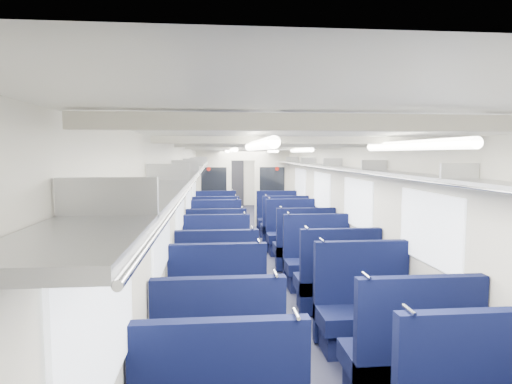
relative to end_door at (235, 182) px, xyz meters
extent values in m
cube|color=black|center=(0.00, -8.94, -1.00)|extent=(2.80, 18.00, 0.01)
cube|color=silver|center=(0.00, -8.94, 1.35)|extent=(2.80, 18.00, 0.01)
cube|color=beige|center=(-1.40, -8.94, 0.18)|extent=(0.02, 18.00, 2.35)
cube|color=black|center=(-1.39, -8.94, -0.65)|extent=(0.03, 17.90, 0.70)
cube|color=beige|center=(1.40, -8.94, 0.18)|extent=(0.02, 18.00, 2.35)
cube|color=black|center=(1.39, -8.94, -0.65)|extent=(0.03, 17.90, 0.70)
cube|color=beige|center=(0.00, 0.06, 0.18)|extent=(2.80, 0.02, 2.35)
cube|color=#B2B5BA|center=(-1.22, -8.94, 0.97)|extent=(0.34, 17.40, 0.04)
cylinder|color=silver|center=(-1.04, -8.94, 0.95)|extent=(0.02, 17.40, 0.02)
cube|color=#B2B5BA|center=(-1.22, -16.94, 1.05)|extent=(0.34, 0.03, 0.14)
cube|color=#B2B5BA|center=(-1.22, -14.94, 1.05)|extent=(0.34, 0.03, 0.14)
cube|color=#B2B5BA|center=(-1.22, -12.94, 1.05)|extent=(0.34, 0.03, 0.14)
cube|color=#B2B5BA|center=(-1.22, -10.94, 1.05)|extent=(0.34, 0.03, 0.14)
cube|color=#B2B5BA|center=(-1.22, -8.94, 1.05)|extent=(0.34, 0.03, 0.14)
cube|color=#B2B5BA|center=(-1.22, -6.94, 1.05)|extent=(0.34, 0.03, 0.14)
cube|color=#B2B5BA|center=(-1.22, -4.94, 1.05)|extent=(0.34, 0.03, 0.14)
cube|color=#B2B5BA|center=(-1.22, -2.94, 1.05)|extent=(0.34, 0.03, 0.14)
cube|color=#B2B5BA|center=(-1.22, -0.94, 1.05)|extent=(0.34, 0.03, 0.14)
cube|color=#B2B5BA|center=(1.22, -8.94, 0.97)|extent=(0.34, 17.40, 0.04)
cylinder|color=silver|center=(1.04, -8.94, 0.95)|extent=(0.02, 17.40, 0.02)
cube|color=#B2B5BA|center=(1.22, -14.94, 1.05)|extent=(0.34, 0.03, 0.14)
cube|color=#B2B5BA|center=(1.22, -12.94, 1.05)|extent=(0.34, 0.03, 0.14)
cube|color=#B2B5BA|center=(1.22, -10.94, 1.05)|extent=(0.34, 0.03, 0.14)
cube|color=#B2B5BA|center=(1.22, -8.94, 1.05)|extent=(0.34, 0.03, 0.14)
cube|color=#B2B5BA|center=(1.22, -6.94, 1.05)|extent=(0.34, 0.03, 0.14)
cube|color=#B2B5BA|center=(1.22, -4.94, 1.05)|extent=(0.34, 0.03, 0.14)
cube|color=#B2B5BA|center=(1.22, -2.94, 1.05)|extent=(0.34, 0.03, 0.14)
cube|color=#B2B5BA|center=(1.22, -0.94, 1.05)|extent=(0.34, 0.03, 0.14)
cube|color=white|center=(-1.38, -16.44, 0.42)|extent=(0.02, 1.30, 0.75)
cube|color=white|center=(-1.38, -14.14, 0.42)|extent=(0.02, 1.30, 0.75)
cube|color=white|center=(-1.38, -11.84, 0.42)|extent=(0.02, 1.30, 0.75)
cube|color=white|center=(-1.38, -9.54, 0.42)|extent=(0.02, 1.30, 0.75)
cube|color=white|center=(-1.38, -7.24, 0.42)|extent=(0.02, 1.30, 0.75)
cube|color=white|center=(-1.38, -4.44, 0.42)|extent=(0.02, 1.30, 0.75)
cube|color=white|center=(-1.38, -2.14, 0.42)|extent=(0.02, 1.30, 0.75)
cube|color=white|center=(1.38, -14.14, 0.42)|extent=(0.02, 1.30, 0.75)
cube|color=white|center=(1.38, -11.84, 0.42)|extent=(0.02, 1.30, 0.75)
cube|color=white|center=(1.38, -9.54, 0.42)|extent=(0.02, 1.30, 0.75)
cube|color=white|center=(1.38, -7.24, 0.42)|extent=(0.02, 1.30, 0.75)
cube|color=white|center=(1.38, -4.44, 0.42)|extent=(0.02, 1.30, 0.75)
cube|color=white|center=(1.38, -2.14, 0.42)|extent=(0.02, 1.30, 0.75)
cube|color=beige|center=(0.00, -16.94, 1.31)|extent=(2.70, 0.06, 0.06)
cube|color=beige|center=(0.00, -14.94, 1.31)|extent=(2.70, 0.06, 0.06)
cube|color=beige|center=(0.00, -12.94, 1.31)|extent=(2.70, 0.06, 0.06)
cube|color=beige|center=(0.00, -10.94, 1.31)|extent=(2.70, 0.06, 0.06)
cube|color=beige|center=(0.00, -8.94, 1.31)|extent=(2.70, 0.06, 0.06)
cube|color=beige|center=(0.00, -6.94, 1.31)|extent=(2.70, 0.06, 0.06)
cube|color=beige|center=(0.00, -4.94, 1.31)|extent=(2.70, 0.06, 0.06)
cube|color=beige|center=(0.00, -2.94, 1.31)|extent=(2.70, 0.06, 0.06)
cube|color=beige|center=(0.00, -0.94, 1.31)|extent=(2.70, 0.06, 0.06)
cylinder|color=white|center=(-0.55, -15.44, 1.26)|extent=(0.07, 1.60, 0.07)
cylinder|color=white|center=(-0.55, -11.44, 1.26)|extent=(0.07, 1.60, 0.07)
cylinder|color=white|center=(-0.55, -7.94, 1.26)|extent=(0.07, 1.60, 0.07)
cylinder|color=white|center=(-0.55, -3.44, 1.26)|extent=(0.07, 1.60, 0.07)
cylinder|color=white|center=(0.55, -15.44, 1.26)|extent=(0.07, 1.60, 0.07)
cylinder|color=white|center=(0.55, -11.44, 1.26)|extent=(0.07, 1.60, 0.07)
cylinder|color=white|center=(0.55, -7.94, 1.26)|extent=(0.07, 1.60, 0.07)
cylinder|color=white|center=(0.55, -3.44, 1.26)|extent=(0.07, 1.60, 0.07)
cube|color=black|center=(0.00, 0.00, 0.00)|extent=(0.75, 0.06, 2.00)
cube|color=beige|center=(-0.88, -5.39, 0.18)|extent=(1.05, 0.08, 2.35)
cube|color=black|center=(-0.87, -5.44, 0.40)|extent=(0.76, 0.02, 0.80)
cylinder|color=red|center=(-1.02, -5.44, 0.75)|extent=(0.12, 0.01, 0.12)
cube|color=beige|center=(0.88, -5.39, 0.18)|extent=(1.05, 0.08, 2.35)
cube|color=black|center=(0.87, -5.44, 0.40)|extent=(0.76, 0.02, 0.80)
cylinder|color=red|center=(1.02, -5.44, 0.75)|extent=(0.12, 0.01, 0.12)
cube|color=beige|center=(0.00, -5.39, 1.17)|extent=(0.70, 0.08, 0.35)
cylinder|color=silver|center=(-0.36, -15.90, 0.22)|extent=(0.02, 0.17, 0.02)
cylinder|color=silver|center=(0.36, -15.90, 0.22)|extent=(0.02, 0.17, 0.02)
cube|color=#0A1033|center=(-0.83, -14.75, -0.62)|extent=(1.11, 0.58, 0.19)
cube|color=#0A1033|center=(-0.83, -14.99, -0.39)|extent=(1.11, 0.11, 1.18)
cylinder|color=silver|center=(-0.36, -14.99, 0.22)|extent=(0.02, 0.17, 0.02)
cube|color=#0A1033|center=(0.83, -14.88, -0.62)|extent=(1.11, 0.58, 0.19)
cube|color=#0A1033|center=(0.83, -15.12, -0.39)|extent=(1.11, 0.11, 1.18)
cylinder|color=silver|center=(0.36, -15.12, 0.22)|extent=(0.02, 0.17, 0.02)
cube|color=#0A1033|center=(-0.83, -13.88, -0.62)|extent=(1.11, 0.58, 0.19)
cube|color=black|center=(-0.83, -13.88, -0.86)|extent=(1.02, 0.46, 0.28)
cube|color=#0A1033|center=(-0.83, -13.64, -0.39)|extent=(1.11, 0.11, 1.18)
cylinder|color=silver|center=(-0.36, -13.64, 0.22)|extent=(0.02, 0.17, 0.02)
cube|color=#0A1033|center=(0.83, -13.89, -0.62)|extent=(1.11, 0.58, 0.19)
cube|color=black|center=(0.83, -13.89, -0.86)|extent=(1.02, 0.46, 0.28)
cube|color=#0A1033|center=(0.83, -13.65, -0.39)|extent=(1.11, 0.11, 1.18)
cylinder|color=silver|center=(0.36, -13.65, 0.22)|extent=(0.02, 0.17, 0.02)
cube|color=#0A1033|center=(-0.83, -12.54, -0.62)|extent=(1.11, 0.58, 0.19)
cube|color=black|center=(-0.83, -12.54, -0.86)|extent=(1.02, 0.46, 0.28)
cube|color=#0A1033|center=(-0.83, -12.77, -0.39)|extent=(1.11, 0.11, 1.18)
cylinder|color=silver|center=(-0.36, -12.77, 0.22)|extent=(0.02, 0.17, 0.02)
cube|color=#0A1033|center=(0.83, -12.58, -0.62)|extent=(1.11, 0.58, 0.19)
cube|color=black|center=(0.83, -12.58, -0.86)|extent=(1.02, 0.46, 0.28)
cube|color=#0A1033|center=(0.83, -12.81, -0.39)|extent=(1.11, 0.11, 1.18)
cylinder|color=silver|center=(0.36, -12.81, 0.22)|extent=(0.02, 0.17, 0.02)
cube|color=#0A1033|center=(-0.83, -11.53, -0.62)|extent=(1.11, 0.58, 0.19)
cube|color=black|center=(-0.83, -11.53, -0.86)|extent=(1.02, 0.46, 0.28)
cube|color=#0A1033|center=(-0.83, -11.29, -0.39)|extent=(1.11, 0.11, 1.18)
cylinder|color=silver|center=(-0.36, -11.29, 0.22)|extent=(0.02, 0.17, 0.02)
cube|color=#0A1033|center=(0.83, -11.62, -0.62)|extent=(1.11, 0.58, 0.19)
cube|color=black|center=(0.83, -11.62, -0.86)|extent=(1.02, 0.46, 0.28)
cube|color=#0A1033|center=(0.83, -11.39, -0.39)|extent=(1.11, 0.11, 1.18)
cylinder|color=silver|center=(0.36, -11.39, 0.22)|extent=(0.02, 0.17, 0.02)
cube|color=#0A1033|center=(-0.83, -10.30, -0.62)|extent=(1.11, 0.58, 0.19)
cube|color=black|center=(-0.83, -10.30, -0.86)|extent=(1.02, 0.46, 0.28)
cube|color=#0A1033|center=(-0.83, -10.53, -0.39)|extent=(1.11, 0.11, 1.18)
cylinder|color=silver|center=(-0.36, -10.53, 0.22)|extent=(0.02, 0.17, 0.02)
cube|color=#0A1033|center=(0.83, -10.33, -0.62)|extent=(1.11, 0.58, 0.19)
cube|color=black|center=(0.83, -10.33, -0.86)|extent=(1.02, 0.46, 0.28)
cube|color=#0A1033|center=(0.83, -10.56, -0.39)|extent=(1.11, 0.11, 1.18)
cylinder|color=silver|center=(0.36, -10.56, 0.22)|extent=(0.02, 0.17, 0.02)
cube|color=#0A1033|center=(-0.83, -9.20, -0.62)|extent=(1.11, 0.58, 0.19)
cube|color=black|center=(-0.83, -9.20, -0.86)|extent=(1.02, 0.46, 0.28)
cube|color=#0A1033|center=(-0.83, -8.97, -0.39)|extent=(1.11, 0.11, 1.18)
cylinder|color=silver|center=(-0.36, -8.97, 0.22)|extent=(0.02, 0.17, 0.02)
cube|color=#0A1033|center=(0.83, -9.17, -0.62)|extent=(1.11, 0.58, 0.19)
cube|color=black|center=(0.83, -9.17, -0.86)|extent=(1.02, 0.46, 0.28)
cube|color=#0A1033|center=(0.83, -8.93, -0.39)|extent=(1.11, 0.11, 1.18)
cylinder|color=silver|center=(0.36, -8.93, 0.22)|extent=(0.02, 0.17, 0.02)
cube|color=#0A1033|center=(-0.83, -7.98, -0.62)|extent=(1.11, 0.58, 0.19)
cube|color=black|center=(-0.83, -7.98, -0.86)|extent=(1.02, 0.46, 0.28)
cube|color=#0A1033|center=(-0.83, -8.22, -0.39)|extent=(1.11, 0.11, 1.18)
cylinder|color=silver|center=(-0.36, -8.22, 0.22)|extent=(0.02, 0.17, 0.02)
cube|color=#0A1033|center=(0.83, -8.00, -0.62)|extent=(1.11, 0.58, 0.19)
cube|color=black|center=(0.83, -8.00, -0.86)|extent=(1.02, 0.46, 0.28)
cube|color=#0A1033|center=(0.83, -8.23, -0.39)|extent=(1.11, 0.11, 1.18)
cylinder|color=silver|center=(0.36, -8.23, 0.22)|extent=(0.02, 0.17, 0.02)
cube|color=#0A1033|center=(-0.83, -6.88, -0.62)|extent=(1.11, 0.58, 0.19)
cube|color=black|center=(-0.83, -6.88, -0.86)|extent=(1.02, 0.46, 0.28)
cube|color=#0A1033|center=(-0.83, -6.64, -0.39)|extent=(1.11, 0.11, 1.18)
cylinder|color=silver|center=(-0.36, -6.64, 0.22)|extent=(0.02, 0.17, 0.02)
cube|color=#0A1033|center=(0.83, -7.02, -0.62)|extent=(1.11, 0.58, 0.19)
cube|color=black|center=(0.83, -7.02, -0.86)|extent=(1.02, 0.46, 0.28)
cube|color=#0A1033|center=(0.83, -6.78, -0.39)|extent=(1.11, 0.11, 1.18)
cylinder|color=silver|center=(0.36, -6.78, 0.22)|extent=(0.02, 0.17, 0.02)
camera|label=1|loc=(-0.85, -18.47, 1.20)|focal=30.62mm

